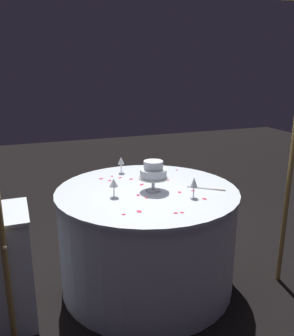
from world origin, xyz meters
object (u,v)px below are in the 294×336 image
(cake_knife, at_px, (208,188))
(wine_glass_1, at_px, (194,184))
(main_table, at_px, (147,237))
(decorative_arch, at_px, (167,114))
(tiered_cake, at_px, (153,172))
(wine_glass_0, at_px, (121,161))
(wine_glass_2, at_px, (114,184))

(cake_knife, bearing_deg, wine_glass_1, 33.11)
(main_table, bearing_deg, cake_knife, 160.06)
(main_table, height_order, cake_knife, cake_knife)
(decorative_arch, distance_m, main_table, 1.07)
(main_table, relative_size, cake_knife, 5.70)
(main_table, distance_m, tiered_cake, 0.55)
(main_table, distance_m, cake_knife, 0.62)
(wine_glass_0, bearing_deg, decorative_arch, 94.06)
(wine_glass_0, distance_m, cake_knife, 0.82)
(wine_glass_2, bearing_deg, wine_glass_0, -111.70)
(tiered_cake, relative_size, cake_knife, 0.95)
(wine_glass_0, xyz_separation_m, cake_knife, (-0.50, 0.64, -0.10))
(main_table, relative_size, wine_glass_1, 9.15)
(decorative_arch, relative_size, cake_knife, 8.82)
(main_table, relative_size, tiered_cake, 5.98)
(main_table, xyz_separation_m, wine_glass_2, (0.28, 0.07, 0.50))
(decorative_arch, height_order, wine_glass_2, decorative_arch)
(wine_glass_0, xyz_separation_m, wine_glass_2, (0.22, 0.55, -0.00))
(wine_glass_0, bearing_deg, main_table, 97.20)
(cake_knife, bearing_deg, main_table, -19.94)
(main_table, xyz_separation_m, wine_glass_0, (0.06, -0.48, 0.51))
(wine_glass_1, bearing_deg, wine_glass_2, -22.38)
(tiered_cake, bearing_deg, wine_glass_1, 131.68)
(main_table, xyz_separation_m, cake_knife, (-0.44, 0.16, 0.40))
(decorative_arch, xyz_separation_m, tiered_cake, (-0.03, -0.31, -0.46))
(wine_glass_1, bearing_deg, wine_glass_0, -68.34)
(tiered_cake, bearing_deg, wine_glass_0, -80.15)
(main_table, height_order, tiered_cake, tiered_cake)
(main_table, xyz_separation_m, wine_glass_1, (-0.24, 0.29, 0.51))
(main_table, bearing_deg, wine_glass_0, -82.80)
(wine_glass_1, bearing_deg, cake_knife, -146.89)
(tiered_cake, xyz_separation_m, cake_knife, (-0.41, 0.11, -0.14))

